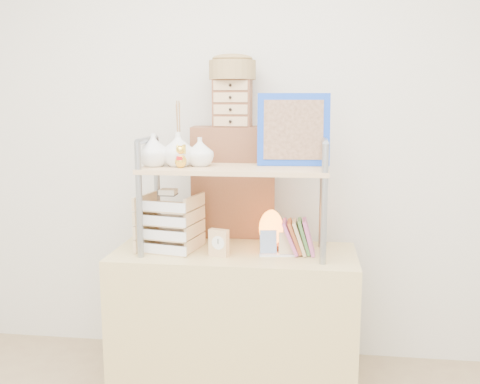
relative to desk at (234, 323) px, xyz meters
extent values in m
cube|color=silver|center=(0.00, 0.50, 0.93)|extent=(3.40, 0.02, 2.60)
cube|color=tan|center=(0.00, 0.00, 0.00)|extent=(1.20, 0.50, 0.75)
cube|color=brown|center=(-0.06, 0.37, 0.30)|extent=(0.47, 0.29, 1.35)
cylinder|color=gray|center=(-0.43, -0.15, 0.65)|extent=(0.03, 0.03, 0.55)
cylinder|color=gray|center=(-0.43, 0.15, 0.65)|extent=(0.03, 0.03, 0.55)
cylinder|color=gray|center=(-0.43, 0.00, 0.93)|extent=(0.03, 0.30, 0.03)
cylinder|color=gray|center=(0.43, -0.15, 0.65)|extent=(0.03, 0.03, 0.55)
cylinder|color=gray|center=(0.43, 0.15, 0.65)|extent=(0.03, 0.03, 0.55)
cylinder|color=gray|center=(0.43, 0.00, 0.93)|extent=(0.03, 0.30, 0.03)
cube|color=tan|center=(0.00, 0.00, 0.79)|extent=(0.90, 0.34, 0.02)
imported|color=white|center=(-0.39, -0.02, 0.88)|extent=(0.15, 0.15, 0.16)
imported|color=white|center=(-0.27, 0.00, 0.88)|extent=(0.16, 0.16, 0.17)
imported|color=white|center=(-0.17, 0.02, 0.87)|extent=(0.14, 0.14, 0.14)
cylinder|color=#2557A3|center=(-0.31, 0.12, 0.85)|extent=(0.07, 0.07, 0.10)
cube|color=#133DB7|center=(0.28, 0.10, 0.97)|extent=(0.36, 0.08, 0.35)
cube|color=brown|center=(0.28, 0.09, 0.97)|extent=(0.29, 0.05, 0.29)
cube|color=#B54F86|center=(0.36, 0.00, 0.46)|extent=(0.06, 0.12, 0.17)
cube|color=#518B45|center=(0.34, 0.02, 0.46)|extent=(0.07, 0.12, 0.17)
cube|color=tan|center=(0.32, 0.00, 0.46)|extent=(0.07, 0.13, 0.17)
cube|color=#C05F2D|center=(0.30, 0.02, 0.46)|extent=(0.08, 0.14, 0.16)
cube|color=#B54F86|center=(0.28, 0.00, 0.46)|extent=(0.08, 0.14, 0.16)
cube|color=tan|center=(-0.33, 0.01, 0.38)|extent=(0.29, 0.28, 0.01)
cube|color=white|center=(-0.33, -0.11, 0.40)|extent=(0.23, 0.06, 0.05)
cube|color=tan|center=(-0.33, 0.01, 0.45)|extent=(0.29, 0.28, 0.01)
cube|color=white|center=(-0.33, -0.11, 0.47)|extent=(0.23, 0.06, 0.05)
cube|color=tan|center=(-0.33, 0.01, 0.52)|extent=(0.29, 0.28, 0.01)
cube|color=white|center=(-0.33, -0.11, 0.54)|extent=(0.23, 0.06, 0.05)
cube|color=tan|center=(-0.33, 0.01, 0.59)|extent=(0.29, 0.28, 0.01)
cube|color=white|center=(-0.33, -0.11, 0.61)|extent=(0.23, 0.06, 0.05)
cube|color=beige|center=(-0.33, -0.01, 0.67)|extent=(0.08, 0.08, 0.03)
cylinder|color=brown|center=(0.18, 0.08, 0.39)|extent=(0.11, 0.11, 0.02)
ellipsoid|color=orange|center=(0.18, 0.08, 0.49)|extent=(0.13, 0.12, 0.18)
cube|color=tan|center=(-0.06, -0.09, 0.44)|extent=(0.10, 0.06, 0.13)
cylinder|color=white|center=(-0.06, -0.11, 0.45)|extent=(0.06, 0.02, 0.07)
cube|color=white|center=(0.21, -0.04, 0.38)|extent=(0.18, 0.07, 0.01)
cube|color=navy|center=(0.17, -0.04, 0.44)|extent=(0.08, 0.04, 0.11)
cube|color=tan|center=(0.26, -0.03, 0.44)|extent=(0.08, 0.03, 0.10)
cube|color=brown|center=(-0.06, 0.35, 1.10)|extent=(0.20, 0.15, 0.25)
cube|color=tan|center=(-0.06, 0.27, 1.01)|extent=(0.18, 0.01, 0.05)
cube|color=tan|center=(-0.06, 0.27, 1.07)|extent=(0.18, 0.01, 0.05)
cube|color=tan|center=(-0.06, 0.27, 1.13)|extent=(0.18, 0.01, 0.05)
cube|color=tan|center=(-0.06, 0.27, 1.19)|extent=(0.18, 0.01, 0.05)
cylinder|color=olive|center=(-0.06, 0.35, 1.28)|extent=(0.25, 0.25, 0.10)
camera|label=1|loc=(0.36, -2.54, 1.11)|focal=40.00mm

